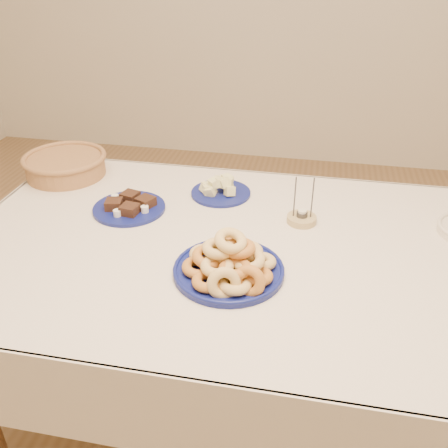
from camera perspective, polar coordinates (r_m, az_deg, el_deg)
The scene contains 7 objects.
ground at distance 2.06m, azimuth 0.29°, elevation -20.13°, with size 5.00×5.00×0.00m, color brown.
dining_table at distance 1.61m, azimuth 0.35°, elevation -5.43°, with size 1.71×1.11×0.75m.
donut_platter at distance 1.40m, azimuth 0.62°, elevation -4.62°, with size 0.38×0.38×0.14m.
melon_plate at distance 1.84m, azimuth -0.41°, elevation 4.05°, with size 0.22×0.22×0.08m.
brownie_plate at distance 1.76m, azimuth -10.77°, elevation 1.98°, with size 0.30×0.30×0.04m.
wicker_basket at distance 2.07m, azimuth -17.68°, elevation 6.53°, with size 0.38×0.38×0.09m.
candle_holder at distance 1.68m, azimuth 8.87°, elevation 0.66°, with size 0.11×0.11×0.16m.
Camera 1 is at (0.25, -1.28, 1.59)m, focal length 40.00 mm.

